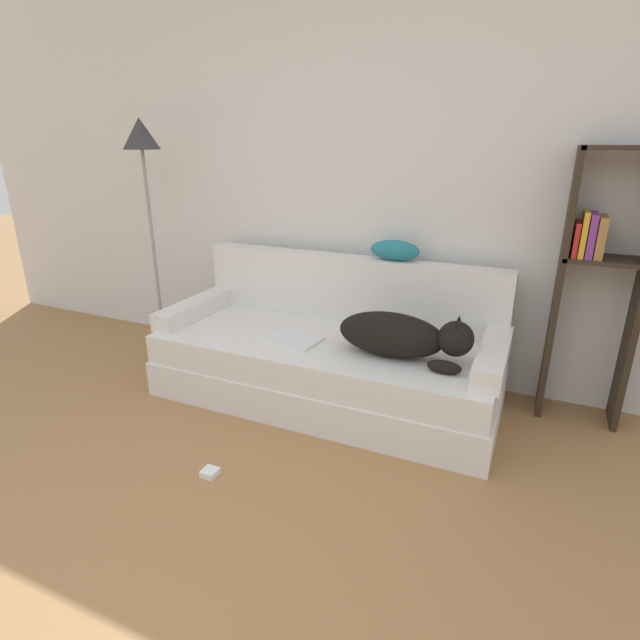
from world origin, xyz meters
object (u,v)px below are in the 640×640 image
bookshelf (598,273)px  floor_lamp (143,159)px  throw_pillow (395,250)px  laptop (295,340)px  dog (402,336)px  couch (326,368)px  power_adapter (210,473)px

bookshelf → floor_lamp: bearing=-175.3°
throw_pillow → laptop: bearing=-130.3°
dog → floor_lamp: 2.21m
throw_pillow → bookshelf: size_ratio=0.21×
dog → laptop: bearing=-177.4°
laptop → throw_pillow: size_ratio=1.04×
couch → power_adapter: (-0.20, -0.99, -0.19)m
laptop → throw_pillow: 0.87m
power_adapter → couch: bearing=78.4°
couch → laptop: laptop is taller
laptop → bookshelf: bearing=26.2°
couch → bookshelf: (1.47, 0.42, 0.69)m
throw_pillow → floor_lamp: size_ratio=0.19×
dog → bookshelf: bearing=28.3°
throw_pillow → power_adapter: size_ratio=4.16×
couch → laptop: size_ratio=6.43×
bookshelf → dog: bearing=-151.7°
dog → floor_lamp: bearing=172.2°
laptop → bookshelf: 1.78m
couch → throw_pillow: throw_pillow is taller
dog → throw_pillow: 0.66m
couch → power_adapter: bearing=-101.6°
throw_pillow → floor_lamp: bearing=-172.5°
couch → floor_lamp: floor_lamp is taller
couch → power_adapter: couch is taller
laptop → couch: bearing=47.1°
bookshelf → throw_pillow: bearing=-179.6°
bookshelf → power_adapter: 2.36m
dog → throw_pillow: (-0.21, 0.51, 0.37)m
couch → floor_lamp: size_ratio=1.24×
floor_lamp → couch: bearing=-6.6°
couch → laptop: bearing=-140.4°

